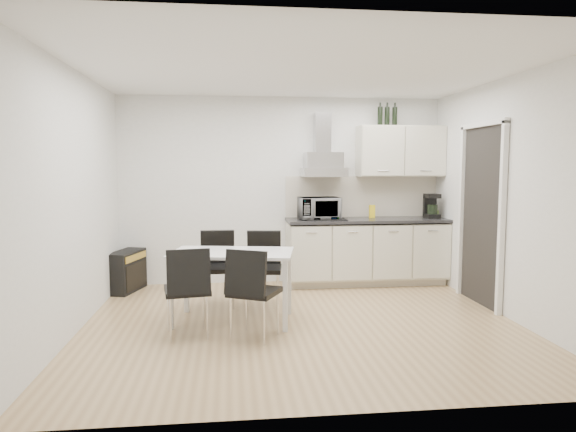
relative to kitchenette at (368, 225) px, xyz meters
name	(u,v)px	position (x,y,z in m)	size (l,w,h in m)	color
ground	(301,323)	(-1.18, -1.73, -0.83)	(4.50, 4.50, 0.00)	tan
wall_back	(282,191)	(-1.18, 0.27, 0.47)	(4.50, 0.10, 2.60)	white
wall_front	(345,220)	(-1.18, -3.73, 0.47)	(4.50, 0.10, 2.60)	white
wall_left	(73,201)	(-3.43, -1.73, 0.47)	(0.10, 4.00, 2.60)	white
wall_right	(509,198)	(1.07, -1.73, 0.47)	(0.10, 4.00, 2.60)	white
ceiling	(302,70)	(-1.18, -1.73, 1.77)	(4.50, 4.50, 0.00)	white
doorway	(480,216)	(1.03, -1.18, 0.22)	(0.08, 1.04, 2.10)	white
kitchenette	(368,225)	(0.00, 0.00, 0.00)	(2.22, 0.64, 2.52)	beige
dining_table	(232,260)	(-1.90, -1.58, -0.17)	(1.36, 0.93, 0.75)	white
chair_far_left	(218,269)	(-2.06, -0.96, -0.39)	(0.44, 0.50, 0.88)	black
chair_far_right	(263,270)	(-1.54, -1.06, -0.39)	(0.44, 0.50, 0.88)	black
chair_near_left	(187,291)	(-2.33, -2.00, -0.39)	(0.44, 0.50, 0.88)	black
chair_near_right	(255,293)	(-1.69, -2.14, -0.39)	(0.44, 0.50, 0.88)	black
guitar_amp	(127,271)	(-3.28, -0.08, -0.56)	(0.44, 0.69, 0.53)	black
floor_speaker	(243,274)	(-1.74, 0.17, -0.69)	(0.16, 0.15, 0.27)	black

